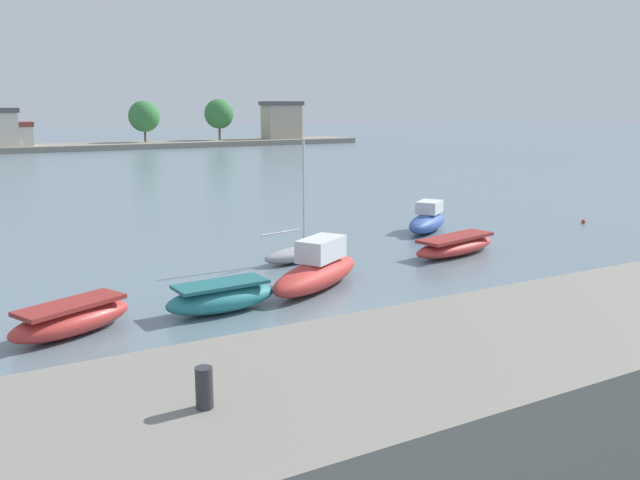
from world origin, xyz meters
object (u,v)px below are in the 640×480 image
(mooring_buoy_0, at_px, (583,221))
(moored_boat_4, at_px, (455,246))
(moored_boat_3, at_px, (299,253))
(mooring_bollard, at_px, (204,388))
(moored_boat_0, at_px, (72,319))
(moored_boat_2, at_px, (317,270))
(moored_boat_5, at_px, (428,220))
(moored_boat_1, at_px, (221,298))

(mooring_buoy_0, bearing_deg, moored_boat_4, -167.81)
(moored_boat_3, bearing_deg, mooring_buoy_0, -10.98)
(mooring_bollard, xyz_separation_m, moored_boat_0, (-0.16, 11.34, -2.22))
(moored_boat_2, relative_size, moored_boat_3, 1.04)
(moored_boat_3, height_order, moored_boat_5, moored_boat_3)
(moored_boat_3, xyz_separation_m, mooring_buoy_0, (18.78, 0.22, -0.27))
(moored_boat_3, height_order, mooring_buoy_0, moored_boat_3)
(moored_boat_4, height_order, moored_boat_5, moored_boat_5)
(moored_boat_0, height_order, moored_boat_5, moored_boat_5)
(moored_boat_0, relative_size, moored_boat_2, 0.75)
(mooring_bollard, distance_m, moored_boat_5, 27.35)
(moored_boat_0, relative_size, moored_boat_3, 0.78)
(moored_boat_2, distance_m, mooring_buoy_0, 20.65)
(mooring_bollard, distance_m, moored_boat_0, 11.56)
(mooring_bollard, distance_m, moored_boat_1, 12.30)
(moored_boat_3, xyz_separation_m, moored_boat_5, (9.37, 2.80, 0.22))
(moored_boat_3, height_order, moored_boat_4, moored_boat_3)
(moored_boat_1, height_order, moored_boat_2, moored_boat_2)
(moored_boat_1, relative_size, moored_boat_3, 0.74)
(mooring_bollard, bearing_deg, moored_boat_4, 39.36)
(mooring_buoy_0, bearing_deg, mooring_bollard, -150.28)
(moored_boat_1, distance_m, mooring_buoy_0, 24.94)
(moored_boat_3, distance_m, mooring_buoy_0, 18.79)
(moored_boat_0, bearing_deg, moored_boat_3, 1.53)
(moored_boat_0, distance_m, moored_boat_5, 21.12)
(moored_boat_0, xyz_separation_m, moored_boat_2, (8.88, 0.81, 0.21))
(moored_boat_1, height_order, moored_boat_4, moored_boat_1)
(moored_boat_1, relative_size, moored_boat_5, 0.86)
(moored_boat_0, relative_size, moored_boat_5, 0.91)
(moored_boat_0, xyz_separation_m, moored_boat_3, (10.28, 4.94, -0.08))
(moored_boat_4, distance_m, mooring_buoy_0, 12.20)
(mooring_bollard, bearing_deg, moored_boat_3, 58.14)
(moored_boat_4, relative_size, mooring_buoy_0, 21.99)
(moored_boat_2, xyz_separation_m, moored_boat_4, (8.26, 1.77, -0.26))
(moored_boat_0, relative_size, moored_boat_1, 1.07)
(moored_boat_4, bearing_deg, moored_boat_5, 51.80)
(moored_boat_5, bearing_deg, mooring_bollard, -170.45)
(moored_boat_5, bearing_deg, moored_boat_4, -150.81)
(moored_boat_3, bearing_deg, moored_boat_0, -166.00)
(moored_boat_1, height_order, moored_boat_5, moored_boat_5)
(moored_boat_2, bearing_deg, mooring_buoy_0, -19.23)
(mooring_bollard, xyz_separation_m, moored_boat_1, (4.54, 11.22, -2.21))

